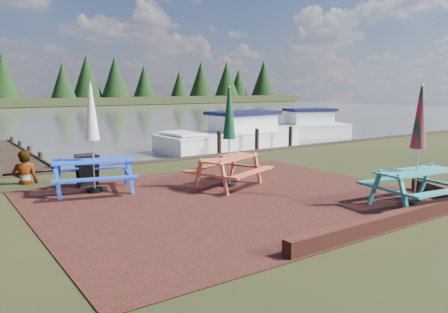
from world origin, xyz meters
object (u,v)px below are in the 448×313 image
picnic_table_blue (93,155)px  boat_far (301,128)px  picnic_table_teal (417,165)px  jetty (6,154)px  picnic_table_red (229,152)px  person (23,151)px  boat_near (232,137)px  chalkboard (87,170)px

picnic_table_blue → boat_far: 16.22m
picnic_table_teal → jetty: picnic_table_teal is taller
jetty → picnic_table_teal: bearing=-63.5°
picnic_table_red → person: 5.73m
jetty → picnic_table_blue: bearing=-83.0°
picnic_table_red → boat_near: size_ratio=0.37×
boat_far → picnic_table_red: bearing=144.7°
picnic_table_red → jetty: size_ratio=0.30×
person → boat_far: bearing=-143.8°
picnic_table_blue → boat_far: size_ratio=0.45×
picnic_table_red → person: size_ratio=1.42×
chalkboard → boat_near: size_ratio=0.12×
picnic_table_teal → boat_far: 15.52m
picnic_table_red → boat_far: picnic_table_red is taller
boat_near → person: size_ratio=3.82×
picnic_table_teal → chalkboard: size_ratio=3.06×
person → picnic_table_red: bearing=160.1°
boat_far → jetty: bearing=105.1°
boat_near → picnic_table_blue: bearing=120.6°
boat_near → picnic_table_red: bearing=140.2°
jetty → boat_far: boat_far is taller
jetty → person: size_ratio=4.79×
picnic_table_blue → chalkboard: picnic_table_blue is taller
picnic_table_teal → picnic_table_red: bearing=127.5°
chalkboard → person: bearing=133.7°
boat_near → person: person is taller
picnic_table_teal → picnic_table_blue: size_ratio=0.97×
boat_far → chalkboard: bearing=131.2°
picnic_table_teal → picnic_table_blue: picnic_table_blue is taller
jetty → boat_near: size_ratio=1.25×
picnic_table_red → boat_far: 14.23m
picnic_table_teal → person: picnic_table_teal is taller
picnic_table_blue → jetty: bearing=112.0°
boat_near → person: (-9.79, -3.70, 0.57)m
boat_near → boat_far: 6.15m
chalkboard → picnic_table_red: bearing=-36.5°
chalkboard → jetty: 7.07m
picnic_table_red → boat_near: (5.26, 7.21, -0.57)m
picnic_table_blue → chalkboard: (0.07, 0.78, -0.52)m
picnic_table_red → picnic_table_blue: 3.54m
boat_near → person: bearing=107.1°
picnic_table_teal → chalkboard: (-5.55, 6.19, -0.49)m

